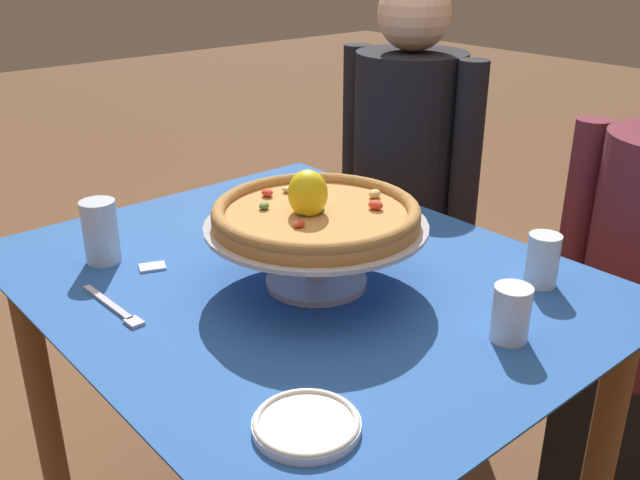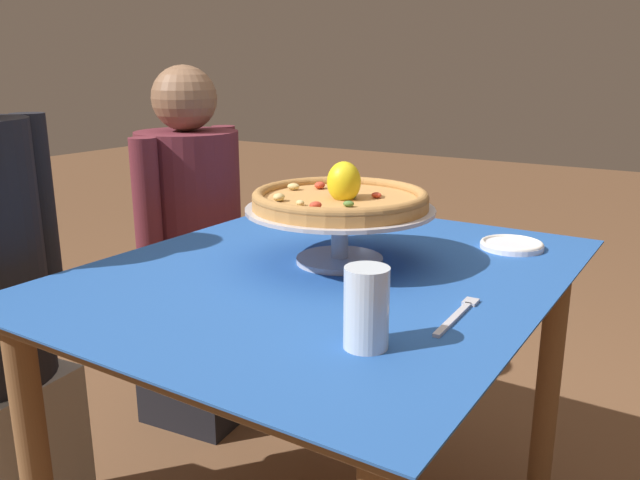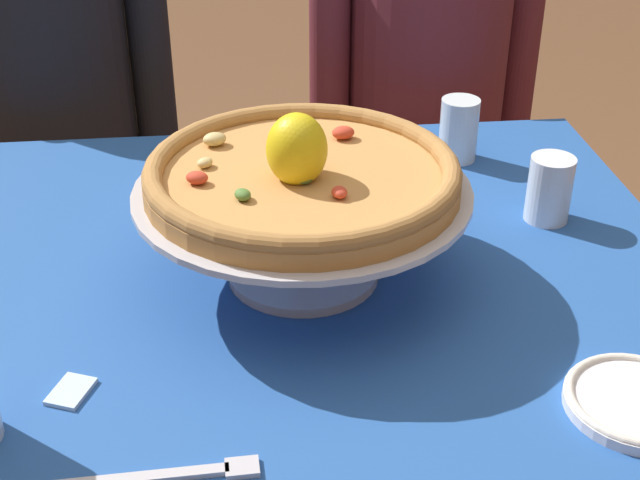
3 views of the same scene
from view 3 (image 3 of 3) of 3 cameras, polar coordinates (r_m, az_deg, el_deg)
dining_table at (r=1.18m, az=-3.59°, el=-7.35°), size 1.11×0.91×0.76m
pizza_stand at (r=1.06m, az=-1.13°, el=1.79°), size 0.41×0.41×0.12m
pizza at (r=1.04m, az=-1.20°, el=4.42°), size 0.38×0.38×0.10m
water_glass_back_right at (r=1.41m, az=8.98°, el=6.83°), size 0.06×0.06×0.10m
water_glass_side_right at (r=1.25m, az=14.65°, el=2.97°), size 0.06×0.06×0.09m
side_plate at (r=0.96m, az=19.86°, el=-9.82°), size 0.15×0.15×0.02m
dinner_fork at (r=0.85m, az=-9.80°, el=-14.83°), size 0.19×0.03×0.01m
sugar_packet at (r=0.96m, az=-15.88°, el=-9.44°), size 0.05×0.06×0.00m
diner_left at (r=1.83m, az=-16.38°, el=4.72°), size 0.47×0.35×1.27m
diner_right at (r=1.90m, az=6.52°, el=5.43°), size 0.48×0.36×1.18m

